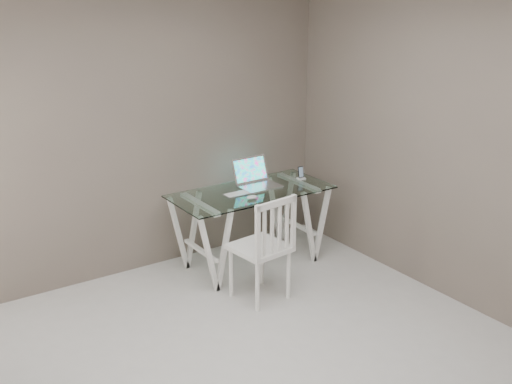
# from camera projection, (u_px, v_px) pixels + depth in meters

# --- Properties ---
(room) EXTENTS (4.50, 4.52, 2.71)m
(room) POSITION_uv_depth(u_px,v_px,m) (268.00, 143.00, 3.77)
(room) COLOR #B7B4AF
(room) RESTS_ON ground
(desk) EXTENTS (1.50, 0.70, 0.75)m
(desk) POSITION_uv_depth(u_px,v_px,m) (251.00, 227.00, 6.06)
(desk) COLOR silver
(desk) RESTS_ON ground
(chair) EXTENTS (0.48, 0.48, 0.95)m
(chair) POSITION_uv_depth(u_px,v_px,m) (266.00, 244.00, 5.34)
(chair) COLOR white
(chair) RESTS_ON ground
(laptop) EXTENTS (0.37, 0.35, 0.25)m
(laptop) POSITION_uv_depth(u_px,v_px,m) (256.00, 179.00, 6.08)
(laptop) COLOR silver
(laptop) RESTS_ON desk
(keyboard) EXTENTS (0.28, 0.12, 0.01)m
(keyboard) POSITION_uv_depth(u_px,v_px,m) (239.00, 194.00, 5.86)
(keyboard) COLOR silver
(keyboard) RESTS_ON desk
(mouse) EXTENTS (0.10, 0.06, 0.03)m
(mouse) POSITION_uv_depth(u_px,v_px,m) (252.00, 197.00, 5.73)
(mouse) COLOR silver
(mouse) RESTS_ON desk
(phone_dock) EXTENTS (0.07, 0.07, 0.13)m
(phone_dock) POSITION_uv_depth(u_px,v_px,m) (301.00, 176.00, 6.28)
(phone_dock) COLOR white
(phone_dock) RESTS_ON desk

